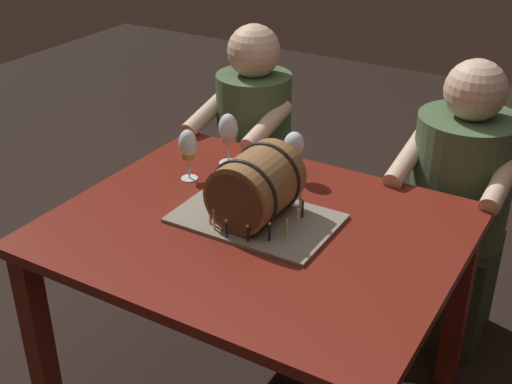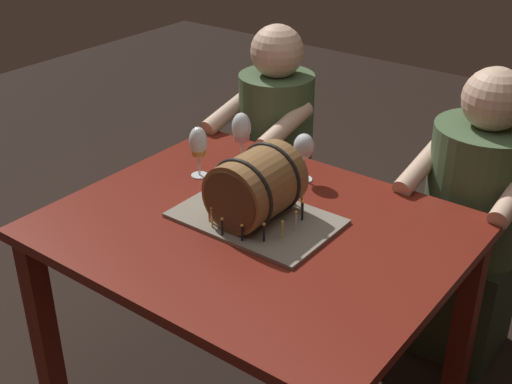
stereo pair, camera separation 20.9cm
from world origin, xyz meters
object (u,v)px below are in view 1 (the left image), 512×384
Objects in this scene: barrel_cake at (256,190)px; person_seated_left at (254,167)px; dining_table at (256,253)px; wine_glass_amber at (188,147)px; wine_glass_empty at (294,146)px; person_seated_right at (456,214)px; wine_glass_rose at (228,131)px.

person_seated_left is (-0.43, 0.70, -0.32)m from barrel_cake.
dining_table is 6.64× the size of wine_glass_amber.
wine_glass_empty is (-0.04, 0.32, 0.02)m from barrel_cake.
person_seated_right reaches higher than dining_table.
barrel_cake is at bearing -123.14° from person_seated_right.
person_seated_left reaches higher than wine_glass_amber.
person_seated_right is (0.50, 0.38, -0.32)m from wine_glass_empty.
person_seated_left is at bearing -179.97° from person_seated_right.
wine_glass_rose reaches higher than wine_glass_amber.
dining_table is at bearing -81.26° from wine_glass_empty.
wine_glass_amber is 1.04m from person_seated_right.
wine_glass_empty is at bearing 32.16° from wine_glass_amber.
wine_glass_rose is (-0.30, 0.31, 0.02)m from barrel_cake.
person_seated_right reaches higher than wine_glass_amber.
person_seated_right is (0.89, 0.00, 0.02)m from person_seated_left.
barrel_cake is 2.56× the size of wine_glass_rose.
wine_glass_empty is (-0.05, 0.35, 0.23)m from dining_table.
barrel_cake is at bearing 123.12° from dining_table.
wine_glass_empty reaches higher than dining_table.
barrel_cake is 0.33m from wine_glass_empty.
wine_glass_rose is at bearing 133.55° from dining_table.
wine_glass_empty is 0.70m from person_seated_right.
wine_glass_amber is at bearing -144.48° from person_seated_right.
dining_table is 0.51m from wine_glass_rose.
person_seated_left reaches higher than dining_table.
dining_table is at bearing -58.60° from person_seated_left.
wine_glass_rose is 0.26m from wine_glass_empty.
person_seated_left is at bearing 97.92° from wine_glass_amber.
person_seated_right is at bearing 0.03° from person_seated_left.
wine_glass_amber is at bearing 159.91° from barrel_cake.
dining_table is 7.11× the size of wine_glass_empty.
wine_glass_rose reaches higher than dining_table.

